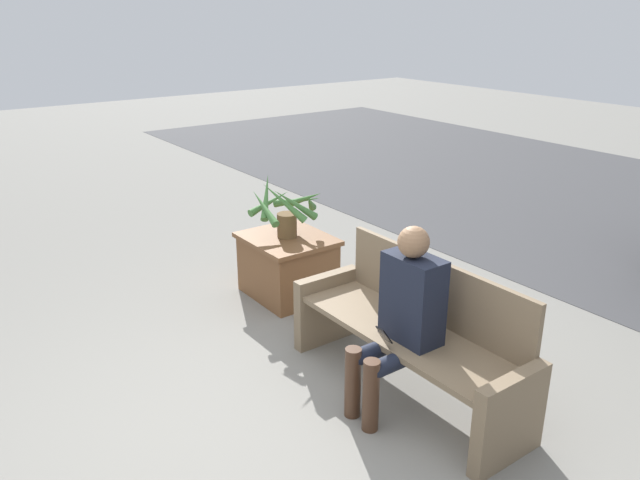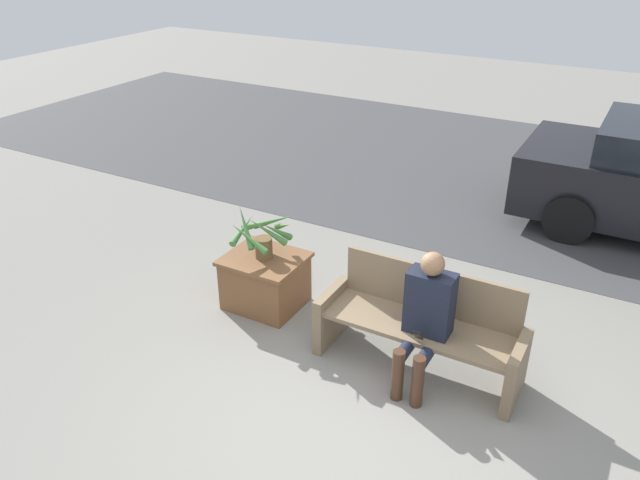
% 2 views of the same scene
% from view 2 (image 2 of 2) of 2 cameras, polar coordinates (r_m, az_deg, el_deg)
% --- Properties ---
extents(ground_plane, '(30.00, 30.00, 0.00)m').
position_cam_2_polar(ground_plane, '(5.16, 2.22, -16.91)').
color(ground_plane, gray).
extents(road_surface, '(20.00, 6.00, 0.01)m').
position_cam_2_polar(road_surface, '(10.21, 18.19, 5.38)').
color(road_surface, '#424244').
rests_on(road_surface, ground_plane).
extents(bench, '(1.81, 0.56, 0.91)m').
position_cam_2_polar(bench, '(5.58, 9.22, -7.71)').
color(bench, '#7A664C').
rests_on(bench, ground_plane).
extents(person_seated, '(0.39, 0.56, 1.23)m').
position_cam_2_polar(person_seated, '(5.27, 9.63, -6.80)').
color(person_seated, black).
rests_on(person_seated, ground_plane).
extents(planter_box, '(0.78, 0.68, 0.56)m').
position_cam_2_polar(planter_box, '(6.43, -5.03, -3.60)').
color(planter_box, brown).
rests_on(planter_box, ground_plane).
extents(potted_plant, '(0.66, 0.63, 0.55)m').
position_cam_2_polar(potted_plant, '(6.18, -5.23, 0.59)').
color(potted_plant, brown).
rests_on(potted_plant, planter_box).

